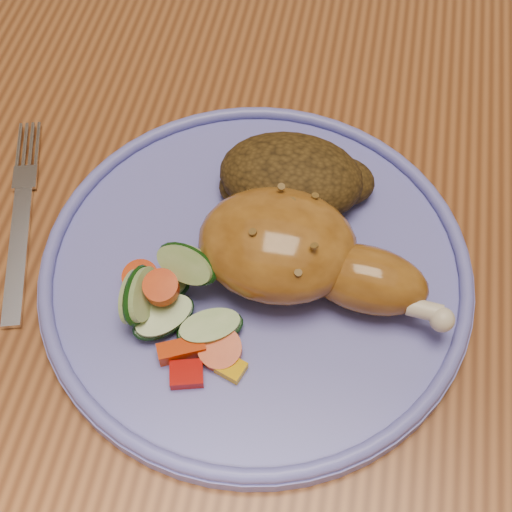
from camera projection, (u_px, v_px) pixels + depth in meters
The scene contains 8 objects.
ground at pixel (295, 487), 1.17m from camera, with size 4.00×4.00×0.00m, color brown.
dining_table at pixel (332, 281), 0.61m from camera, with size 0.90×1.40×0.75m.
plate at pixel (256, 272), 0.51m from camera, with size 0.31×0.31×0.01m, color #6465C4.
plate_rim at pixel (256, 264), 0.50m from camera, with size 0.31×0.31×0.01m, color #6465C4.
chicken_leg at pixel (299, 253), 0.48m from camera, with size 0.18×0.09×0.06m.
rice_pilaf at pixel (294, 178), 0.53m from camera, with size 0.12×0.08×0.05m.
vegetable_pile at pixel (173, 304), 0.47m from camera, with size 0.10×0.10×0.05m.
fork at pixel (21, 224), 0.54m from camera, with size 0.06×0.16×0.00m.
Camera 1 is at (-0.01, -0.32, 1.19)m, focal length 50.00 mm.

